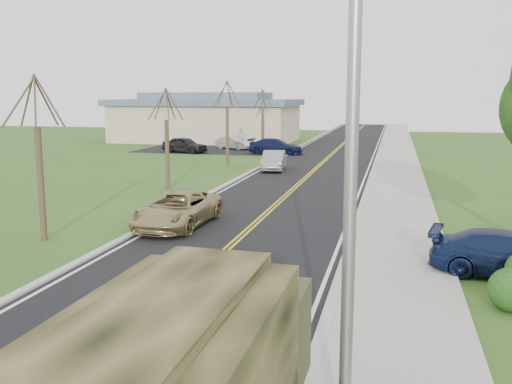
% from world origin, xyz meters
% --- Properties ---
extents(road, '(8.00, 120.00, 0.01)m').
position_xyz_m(road, '(0.00, 40.00, 0.01)').
color(road, black).
rests_on(road, ground).
extents(curb_right, '(0.30, 120.00, 0.12)m').
position_xyz_m(curb_right, '(4.15, 40.00, 0.06)').
color(curb_right, '#9E998E').
rests_on(curb_right, ground).
extents(sidewalk_right, '(3.20, 120.00, 0.10)m').
position_xyz_m(sidewalk_right, '(5.90, 40.00, 0.05)').
color(sidewalk_right, '#9E998E').
rests_on(sidewalk_right, ground).
extents(curb_left, '(0.30, 120.00, 0.10)m').
position_xyz_m(curb_left, '(-4.15, 40.00, 0.05)').
color(curb_left, '#9E998E').
rests_on(curb_left, ground).
extents(street_light, '(1.65, 0.22, 8.00)m').
position_xyz_m(street_light, '(4.90, -0.50, 4.43)').
color(street_light, gray).
rests_on(street_light, ground).
extents(bare_tree_a, '(1.93, 2.26, 6.08)m').
position_xyz_m(bare_tree_a, '(-7.00, 10.00, 2.63)').
color(bare_tree_a, '#38281C').
rests_on(bare_tree_a, ground).
extents(bare_tree_b, '(1.83, 2.14, 5.73)m').
position_xyz_m(bare_tree_b, '(-7.00, 22.00, 2.48)').
color(bare_tree_b, '#38281C').
rests_on(bare_tree_b, ground).
extents(bare_tree_c, '(2.04, 2.39, 6.42)m').
position_xyz_m(bare_tree_c, '(-7.00, 34.00, 2.78)').
color(bare_tree_c, '#38281C').
rests_on(bare_tree_c, ground).
extents(bare_tree_d, '(1.88, 2.20, 5.91)m').
position_xyz_m(bare_tree_d, '(-7.00, 46.00, 2.55)').
color(bare_tree_d, '#38281C').
rests_on(bare_tree_d, ground).
extents(commercial_building, '(25.50, 21.50, 5.65)m').
position_xyz_m(commercial_building, '(-15.98, 55.97, 2.69)').
color(commercial_building, tan).
rests_on(commercial_building, ground).
extents(suv_champagne, '(2.56, 5.25, 1.44)m').
position_xyz_m(suv_champagne, '(-3.00, 13.24, 0.72)').
color(suv_champagne, tan).
rests_on(suv_champagne, ground).
extents(sedan_silver, '(1.94, 4.39, 1.40)m').
position_xyz_m(sedan_silver, '(-2.83, 31.56, 0.70)').
color(sedan_silver, '#A0A0A5').
rests_on(sedan_silver, ground).
extents(pickup_navy, '(4.89, 2.65, 1.35)m').
position_xyz_m(pickup_navy, '(9.02, 9.39, 0.67)').
color(pickup_navy, '#111C3E').
rests_on(pickup_navy, ground).
extents(lot_car_dark, '(4.65, 2.75, 1.49)m').
position_xyz_m(lot_car_dark, '(-13.55, 42.00, 0.74)').
color(lot_car_dark, black).
rests_on(lot_car_dark, ground).
extents(lot_car_silver, '(4.19, 2.94, 1.31)m').
position_xyz_m(lot_car_silver, '(-10.05, 46.48, 0.66)').
color(lot_car_silver, '#B2B3B8').
rests_on(lot_car_silver, ground).
extents(lot_car_navy, '(5.01, 2.19, 1.43)m').
position_xyz_m(lot_car_navy, '(-5.00, 42.76, 0.72)').
color(lot_car_navy, '#0F1337').
rests_on(lot_car_navy, ground).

